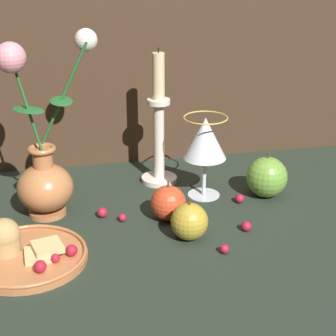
{
  "coord_description": "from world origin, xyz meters",
  "views": [
    {
      "loc": [
        -0.16,
        -0.91,
        0.49
      ],
      "look_at": [
        0.03,
        0.01,
        0.1
      ],
      "focal_mm": 60.0,
      "sensor_mm": 36.0,
      "label": 1
    }
  ],
  "objects_px": {
    "vase": "(44,165)",
    "plate_with_pastries": "(23,251)",
    "candlestick": "(159,131)",
    "apple_at_table_edge": "(168,203)",
    "apple_beside_vase": "(267,177)",
    "wine_glass": "(205,141)",
    "apple_near_glass": "(189,221)"
  },
  "relations": [
    {
      "from": "vase",
      "to": "plate_with_pastries",
      "type": "xyz_separation_m",
      "value": [
        -0.04,
        -0.16,
        -0.08
      ]
    },
    {
      "from": "vase",
      "to": "candlestick",
      "type": "distance_m",
      "value": 0.26
    },
    {
      "from": "vase",
      "to": "apple_at_table_edge",
      "type": "distance_m",
      "value": 0.24
    },
    {
      "from": "plate_with_pastries",
      "to": "candlestick",
      "type": "distance_m",
      "value": 0.39
    },
    {
      "from": "vase",
      "to": "apple_beside_vase",
      "type": "height_order",
      "value": "vase"
    },
    {
      "from": "vase",
      "to": "plate_with_pastries",
      "type": "bearing_deg",
      "value": -104.86
    },
    {
      "from": "vase",
      "to": "candlestick",
      "type": "relative_size",
      "value": 1.19
    },
    {
      "from": "wine_glass",
      "to": "apple_at_table_edge",
      "type": "xyz_separation_m",
      "value": [
        -0.09,
        -0.08,
        -0.08
      ]
    },
    {
      "from": "wine_glass",
      "to": "apple_beside_vase",
      "type": "relative_size",
      "value": 1.76
    },
    {
      "from": "wine_glass",
      "to": "candlestick",
      "type": "relative_size",
      "value": 0.58
    },
    {
      "from": "plate_with_pastries",
      "to": "candlestick",
      "type": "xyz_separation_m",
      "value": [
        0.28,
        0.26,
        0.1
      ]
    },
    {
      "from": "wine_glass",
      "to": "candlestick",
      "type": "height_order",
      "value": "candlestick"
    },
    {
      "from": "apple_beside_vase",
      "to": "apple_near_glass",
      "type": "bearing_deg",
      "value": -145.12
    },
    {
      "from": "apple_beside_vase",
      "to": "apple_at_table_edge",
      "type": "height_order",
      "value": "apple_beside_vase"
    },
    {
      "from": "candlestick",
      "to": "plate_with_pastries",
      "type": "bearing_deg",
      "value": -136.54
    },
    {
      "from": "candlestick",
      "to": "apple_near_glass",
      "type": "distance_m",
      "value": 0.26
    },
    {
      "from": "plate_with_pastries",
      "to": "apple_beside_vase",
      "type": "bearing_deg",
      "value": 17.26
    },
    {
      "from": "candlestick",
      "to": "wine_glass",
      "type": "bearing_deg",
      "value": -49.45
    },
    {
      "from": "vase",
      "to": "wine_glass",
      "type": "xyz_separation_m",
      "value": [
        0.31,
        0.02,
        0.02
      ]
    },
    {
      "from": "vase",
      "to": "apple_at_table_edge",
      "type": "xyz_separation_m",
      "value": [
        0.22,
        -0.07,
        -0.07
      ]
    },
    {
      "from": "vase",
      "to": "wine_glass",
      "type": "height_order",
      "value": "vase"
    },
    {
      "from": "vase",
      "to": "wine_glass",
      "type": "bearing_deg",
      "value": 3.33
    },
    {
      "from": "plate_with_pastries",
      "to": "apple_at_table_edge",
      "type": "bearing_deg",
      "value": 19.28
    },
    {
      "from": "apple_near_glass",
      "to": "apple_at_table_edge",
      "type": "distance_m",
      "value": 0.08
    },
    {
      "from": "vase",
      "to": "apple_near_glass",
      "type": "relative_size",
      "value": 4.39
    },
    {
      "from": "vase",
      "to": "plate_with_pastries",
      "type": "relative_size",
      "value": 1.74
    },
    {
      "from": "candlestick",
      "to": "apple_near_glass",
      "type": "relative_size",
      "value": 3.68
    },
    {
      "from": "vase",
      "to": "apple_at_table_edge",
      "type": "bearing_deg",
      "value": -16.88
    },
    {
      "from": "vase",
      "to": "apple_near_glass",
      "type": "height_order",
      "value": "vase"
    },
    {
      "from": "apple_near_glass",
      "to": "apple_at_table_edge",
      "type": "bearing_deg",
      "value": 104.84
    },
    {
      "from": "wine_glass",
      "to": "apple_at_table_edge",
      "type": "distance_m",
      "value": 0.15
    },
    {
      "from": "apple_beside_vase",
      "to": "apple_near_glass",
      "type": "xyz_separation_m",
      "value": [
        -0.19,
        -0.13,
        -0.01
      ]
    }
  ]
}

